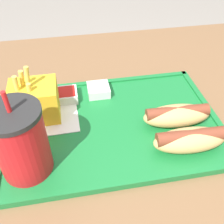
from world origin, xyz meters
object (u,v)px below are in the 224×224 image
(hot_dog_far, at_px, (190,139))
(sauce_cup_mayo, at_px, (98,90))
(sauce_cup_ketchup, at_px, (66,95))
(fries_carton, at_px, (35,101))
(hot_dog_near, at_px, (177,115))
(soda_cup, at_px, (20,142))

(hot_dog_far, bearing_deg, sauce_cup_mayo, -54.04)
(sauce_cup_mayo, bearing_deg, hot_dog_far, 125.96)
(hot_dog_far, height_order, sauce_cup_ketchup, hot_dog_far)
(fries_carton, bearing_deg, sauce_cup_mayo, -158.84)
(hot_dog_near, xyz_separation_m, sauce_cup_ketchup, (0.22, -0.12, -0.01))
(sauce_cup_mayo, relative_size, sauce_cup_ketchup, 1.00)
(soda_cup, height_order, sauce_cup_mayo, soda_cup)
(hot_dog_near, bearing_deg, fries_carton, -15.01)
(fries_carton, relative_size, sauce_cup_ketchup, 2.43)
(hot_dog_near, bearing_deg, hot_dog_far, 90.00)
(fries_carton, xyz_separation_m, sauce_cup_mayo, (-0.14, -0.05, -0.03))
(sauce_cup_mayo, distance_m, sauce_cup_ketchup, 0.07)
(fries_carton, height_order, sauce_cup_ketchup, fries_carton)
(fries_carton, bearing_deg, soda_cup, 84.58)
(hot_dog_far, xyz_separation_m, sauce_cup_mayo, (0.14, -0.19, -0.01))
(hot_dog_far, relative_size, sauce_cup_ketchup, 2.79)
(hot_dog_near, height_order, sauce_cup_mayo, hot_dog_near)
(soda_cup, height_order, sauce_cup_ketchup, soda_cup)
(hot_dog_near, relative_size, sauce_cup_ketchup, 2.80)
(fries_carton, bearing_deg, sauce_cup_ketchup, -143.76)
(soda_cup, distance_m, sauce_cup_ketchup, 0.20)
(fries_carton, relative_size, sauce_cup_mayo, 2.43)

